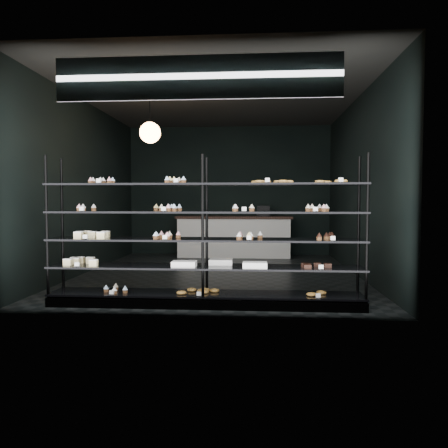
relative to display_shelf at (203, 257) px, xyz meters
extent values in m
cube|color=black|center=(-0.01, 2.45, -0.62)|extent=(5.00, 6.00, 0.01)
cube|color=black|center=(-0.01, 2.45, 2.57)|extent=(5.00, 6.00, 0.01)
cube|color=black|center=(-0.01, 5.45, 0.97)|extent=(5.00, 0.01, 3.20)
cube|color=black|center=(-0.01, -0.55, 0.97)|extent=(5.00, 0.01, 3.20)
cube|color=black|center=(-2.51, 2.45, 0.97)|extent=(0.01, 6.00, 3.20)
cube|color=black|center=(2.49, 2.45, 0.97)|extent=(0.01, 6.00, 3.20)
cube|color=black|center=(0.02, 0.00, -0.57)|extent=(4.00, 0.50, 0.12)
cylinder|color=black|center=(-1.95, -0.22, 0.36)|extent=(0.04, 0.04, 1.85)
cylinder|color=black|center=(-1.95, 0.22, 0.36)|extent=(0.04, 0.04, 1.85)
cylinder|color=black|center=(0.02, -0.22, 0.36)|extent=(0.04, 0.04, 1.85)
cylinder|color=black|center=(0.02, 0.22, 0.36)|extent=(0.04, 0.04, 1.85)
cylinder|color=black|center=(1.99, -0.22, 0.36)|extent=(0.04, 0.04, 1.85)
cylinder|color=black|center=(1.99, 0.22, 0.36)|extent=(0.04, 0.04, 1.85)
cube|color=black|center=(0.02, 0.00, -0.48)|extent=(4.00, 0.50, 0.03)
cube|color=black|center=(0.02, 0.00, -0.13)|extent=(4.00, 0.50, 0.02)
cube|color=black|center=(0.02, 0.00, 0.22)|extent=(4.00, 0.50, 0.02)
cube|color=black|center=(0.02, 0.00, 0.57)|extent=(4.00, 0.50, 0.02)
cube|color=black|center=(0.02, 0.00, 0.92)|extent=(4.00, 0.50, 0.02)
cube|color=white|center=(-1.31, -0.18, 0.96)|extent=(0.06, 0.04, 0.06)
cube|color=white|center=(-0.34, -0.18, 0.96)|extent=(0.06, 0.04, 0.06)
cube|color=white|center=(0.86, -0.18, 0.96)|extent=(0.05, 0.04, 0.06)
cube|color=white|center=(1.64, -0.18, 0.96)|extent=(0.06, 0.04, 0.06)
cube|color=white|center=(-1.52, -0.18, 0.61)|extent=(0.06, 0.04, 0.06)
cube|color=white|center=(-0.49, -0.18, 0.61)|extent=(0.05, 0.04, 0.06)
cube|color=white|center=(0.53, -0.18, 0.61)|extent=(0.05, 0.04, 0.06)
cube|color=white|center=(1.43, -0.18, 0.61)|extent=(0.06, 0.04, 0.06)
cube|color=white|center=(-1.42, -0.18, 0.26)|extent=(0.06, 0.04, 0.06)
cube|color=white|center=(-0.45, -0.18, 0.26)|extent=(0.06, 0.04, 0.06)
cube|color=white|center=(0.62, -0.18, 0.26)|extent=(0.05, 0.04, 0.06)
cube|color=white|center=(1.56, -0.18, 0.26)|extent=(0.06, 0.04, 0.06)
cube|color=white|center=(-1.56, -0.18, -0.09)|extent=(0.06, 0.04, 0.06)
cube|color=white|center=(1.43, -0.18, -0.09)|extent=(0.06, 0.04, 0.06)
cube|color=white|center=(-1.14, -0.18, -0.44)|extent=(0.06, 0.04, 0.06)
cube|color=white|center=(-0.07, -0.18, -0.44)|extent=(0.05, 0.04, 0.06)
cube|color=white|center=(1.40, -0.18, -0.44)|extent=(0.06, 0.04, 0.06)
cube|color=#0C193C|center=(-0.01, -0.47, 2.12)|extent=(3.20, 0.04, 0.45)
cube|color=white|center=(-0.01, -0.49, 2.12)|extent=(3.30, 0.02, 0.50)
cylinder|color=black|center=(-1.05, 1.53, 2.27)|extent=(0.01, 0.01, 0.56)
sphere|color=#F79D56|center=(-1.05, 1.53, 1.82)|extent=(0.34, 0.34, 0.34)
cube|color=silver|center=(0.15, 4.95, -0.17)|extent=(2.66, 0.60, 0.92)
cube|color=black|center=(0.15, 4.95, 0.32)|extent=(2.76, 0.65, 0.06)
cube|color=black|center=(0.85, 4.95, 0.48)|extent=(0.30, 0.30, 0.25)
camera|label=1|loc=(0.67, -5.50, 0.71)|focal=35.00mm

